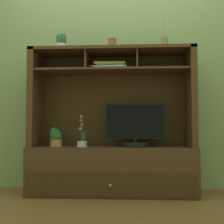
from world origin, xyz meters
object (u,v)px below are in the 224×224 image
Objects in this scene: ceramic_vase at (112,45)px; potted_fern at (56,138)px; diffuser_bottle at (165,43)px; media_console at (112,151)px; potted_succulent at (61,42)px; tv_monitor at (135,129)px; magazine_stack_left at (110,67)px; potted_orchid at (82,141)px.

potted_fern is at bearing -173.48° from ceramic_vase.
media_console is at bearing 175.75° from diffuser_bottle.
ceramic_vase is at bearing 4.77° from potted_succulent.
media_console is 8.65× the size of potted_succulent.
media_console is 0.58m from potted_fern.
diffuser_bottle is at bearing 0.24° from potted_fern.
magazine_stack_left reaches higher than tv_monitor.
ceramic_vase is (-0.52, 0.06, 0.01)m from diffuser_bottle.
potted_fern is 0.45× the size of magazine_stack_left.
potted_succulent reaches higher than ceramic_vase.
diffuser_bottle is at bearing -0.86° from potted_succulent.
ceramic_vase is (0.52, 0.04, -0.02)m from potted_succulent.
potted_fern is (-0.26, 0.01, 0.03)m from potted_orchid.
tv_monitor is at bearing 0.29° from potted_orchid.
ceramic_vase reaches higher than potted_fern.
ceramic_vase is at bearing 13.73° from potted_orchid.
potted_fern is 0.66× the size of diffuser_bottle.
tv_monitor is at bearing -0.40° from potted_fern.
tv_monitor is at bearing -16.68° from ceramic_vase.
ceramic_vase is (0.29, 0.07, 0.98)m from potted_orchid.
media_console is 5.57× the size of diffuser_bottle.
tv_monitor is 2.03× the size of diffuser_bottle.
potted_fern is at bearing 178.24° from potted_orchid.
potted_orchid is 2.49× the size of ceramic_vase.
tv_monitor is 0.54m from potted_orchid.
ceramic_vase is at bearing 163.32° from tv_monitor.
potted_succulent is (-1.05, 0.02, 0.03)m from diffuser_bottle.
tv_monitor reaches higher than potted_orchid.
media_console is 3.81× the size of magazine_stack_left.
diffuser_bottle reaches higher than potted_orchid.
magazine_stack_left is (-0.25, 0.02, 0.62)m from tv_monitor.
tv_monitor is at bearing -178.06° from diffuser_bottle.
media_console reaches higher than tv_monitor.
potted_fern is 1.10m from ceramic_vase.
potted_succulent is at bearing 28.57° from potted_fern.
magazine_stack_left is 0.24m from ceramic_vase.
potted_succulent reaches higher than media_console.
diffuser_bottle is (0.29, 0.01, 0.85)m from tv_monitor.
tv_monitor is (0.23, -0.05, 0.23)m from media_console.
tv_monitor is at bearing -5.49° from magazine_stack_left.
tv_monitor reaches higher than potted_fern.
potted_orchid is 1.07× the size of diffuser_bottle.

